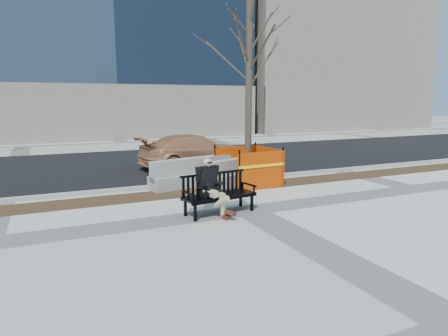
{
  "coord_description": "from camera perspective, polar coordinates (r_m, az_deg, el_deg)",
  "views": [
    {
      "loc": [
        -4.74,
        -8.98,
        2.9
      ],
      "look_at": [
        -0.42,
        0.65,
        1.07
      ],
      "focal_mm": 31.56,
      "sensor_mm": 36.0,
      "label": 1
    }
  ],
  "objects": [
    {
      "name": "mulch_strip",
      "position": [
        12.85,
        -1.88,
        -3.18
      ],
      "size": [
        40.0,
        1.2,
        0.02
      ],
      "primitive_type": "cube",
      "color": "#47301C",
      "rests_on": "ground"
    },
    {
      "name": "ground",
      "position": [
        10.56,
        3.52,
        -6.11
      ],
      "size": [
        120.0,
        120.0,
        0.0
      ],
      "primitive_type": "plane",
      "color": "beige",
      "rests_on": "ground"
    },
    {
      "name": "asphalt_street",
      "position": [
        18.63,
        -9.15,
        0.78
      ],
      "size": [
        60.0,
        10.4,
        0.01
      ],
      "primitive_type": "cube",
      "color": "black",
      "rests_on": "ground"
    },
    {
      "name": "building_right",
      "position": [
        45.07,
        13.91,
        21.89
      ],
      "size": [
        20.0,
        12.0,
        25.0
      ],
      "primitive_type": "cube",
      "color": "gray",
      "rests_on": "ground"
    },
    {
      "name": "bench",
      "position": [
        10.26,
        -0.67,
        -6.57
      ],
      "size": [
        2.05,
        1.0,
        1.05
      ],
      "primitive_type": null,
      "rotation": [
        0.0,
        0.0,
        0.15
      ],
      "color": "black",
      "rests_on": "ground"
    },
    {
      "name": "jersey_barrier_left",
      "position": [
        13.62,
        -4.01,
        -2.47
      ],
      "size": [
        3.46,
        1.46,
        0.97
      ],
      "primitive_type": null,
      "rotation": [
        0.0,
        0.0,
        0.24
      ],
      "color": "gray",
      "rests_on": "ground"
    },
    {
      "name": "tree_fence",
      "position": [
        13.69,
        3.46,
        -2.41
      ],
      "size": [
        2.9,
        2.9,
        6.78
      ],
      "primitive_type": null,
      "rotation": [
        0.0,
        0.0,
        0.07
      ],
      "color": "#E74100",
      "rests_on": "ground"
    },
    {
      "name": "seated_man",
      "position": [
        10.18,
        -2.07,
        -6.72
      ],
      "size": [
        0.76,
        1.11,
        1.44
      ],
      "primitive_type": null,
      "rotation": [
        0.0,
        0.0,
        0.15
      ],
      "color": "black",
      "rests_on": "ground"
    },
    {
      "name": "sedan",
      "position": [
        17.23,
        -4.18,
        0.13
      ],
      "size": [
        5.09,
        2.49,
        1.42
      ],
      "primitive_type": "imported",
      "rotation": [
        0.0,
        0.0,
        1.67
      ],
      "color": "tan",
      "rests_on": "ground"
    },
    {
      "name": "curb",
      "position": [
        13.7,
        -3.4,
        -2.14
      ],
      "size": [
        60.0,
        0.25,
        0.12
      ],
      "primitive_type": "cube",
      "color": "#9E9B93",
      "rests_on": "ground"
    },
    {
      "name": "jersey_barrier_right",
      "position": [
        13.95,
        2.72,
        -2.17
      ],
      "size": [
        3.22,
        1.64,
        0.91
      ],
      "primitive_type": null,
      "rotation": [
        0.0,
        0.0,
        0.33
      ],
      "color": "gray",
      "rests_on": "ground"
    }
  ]
}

